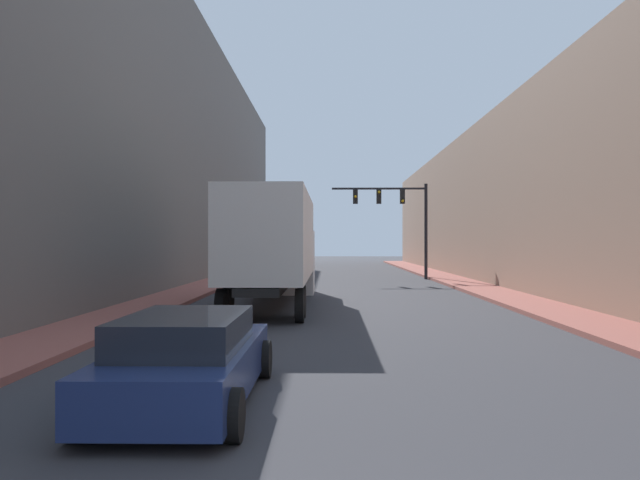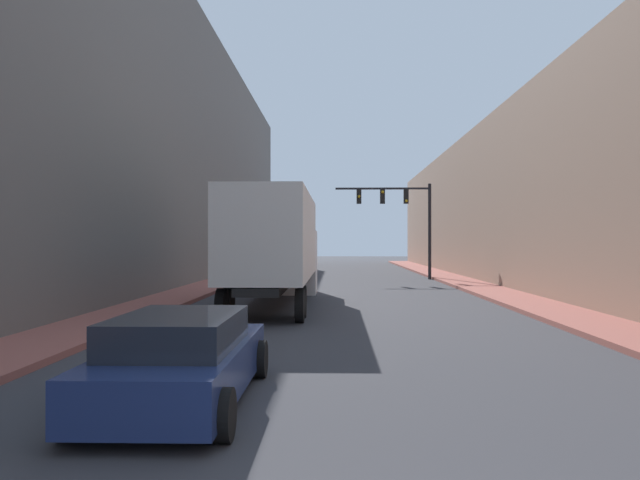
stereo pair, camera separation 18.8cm
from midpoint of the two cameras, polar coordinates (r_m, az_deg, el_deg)
sidewalk_right at (r=33.26m, az=14.08°, el=-4.09°), size 2.22×80.00×0.15m
sidewalk_left at (r=33.11m, az=-9.81°, el=-4.11°), size 2.22×80.00×0.15m
building_right at (r=34.39m, az=20.79°, el=3.62°), size 6.00×80.00×9.24m
building_left at (r=34.52m, az=-16.59°, el=8.99°), size 6.00×80.00×15.69m
semi_truck at (r=23.21m, az=-3.70°, el=-0.38°), size 2.58×12.68×3.99m
sedan_car at (r=9.39m, az=-11.94°, el=-10.64°), size 2.06×4.78×1.31m
traffic_signal_gantry at (r=39.61m, az=7.79°, el=2.65°), size 6.03×0.35×6.02m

